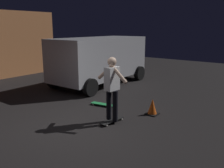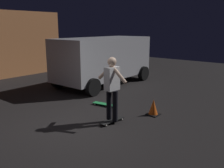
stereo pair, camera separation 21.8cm
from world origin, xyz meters
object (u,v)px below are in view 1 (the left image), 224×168
at_px(skater, 112,85).
at_px(traffic_cone, 152,107).
at_px(skateboard_spare, 102,104).
at_px(skateboard_ridden, 112,120).
at_px(parked_van, 100,58).

height_order(skater, traffic_cone, skater).
height_order(skateboard_spare, traffic_cone, traffic_cone).
distance_m(skateboard_ridden, skater, 0.98).
xyz_separation_m(parked_van, skateboard_spare, (-2.36, -2.09, -1.11)).
distance_m(skateboard_spare, traffic_cone, 1.67).
height_order(skateboard_ridden, skater, skater).
bearing_deg(skateboard_ridden, parked_van, 44.10).
height_order(skateboard_ridden, skateboard_spare, same).
bearing_deg(skater, traffic_cone, -24.80).
xyz_separation_m(skateboard_ridden, traffic_cone, (1.19, -0.55, 0.16)).
xyz_separation_m(parked_van, skateboard_ridden, (-3.28, -3.18, -1.11)).
distance_m(parked_van, skateboard_ridden, 4.70).
relative_size(skateboard_ridden, skateboard_spare, 0.99).
bearing_deg(skateboard_spare, traffic_cone, -80.56).
distance_m(skateboard_spare, skater, 1.73).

